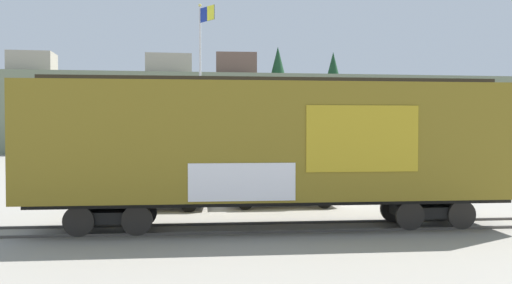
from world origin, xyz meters
TOP-DOWN VIEW (x-y plane):
  - ground_plane at (0.00, 0.00)m, footprint 260.00×260.00m
  - track at (0.04, -0.03)m, footprint 60.02×3.99m
  - freight_car at (-0.85, -0.00)m, footprint 15.47×3.51m
  - flagpole at (-2.84, 11.78)m, footprint 0.83×1.17m
  - hillside at (-0.07, 66.00)m, footprint 110.26×30.85m
  - parked_car_silver at (-5.09, 4.62)m, footprint 4.69×2.28m
  - parked_car_white at (0.23, 4.71)m, footprint 4.72×2.03m

SIDE VIEW (x-z plane):
  - ground_plane at x=0.00m, z-range 0.00..0.00m
  - track at x=0.04m, z-range 0.00..0.08m
  - parked_car_white at x=0.23m, z-range 0.01..1.58m
  - parked_car_silver at x=-5.09m, z-range 0.02..1.62m
  - freight_car at x=-0.85m, z-range 0.32..5.16m
  - hillside at x=-0.07m, z-range -2.16..12.81m
  - flagpole at x=-2.84m, z-range 1.14..11.11m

